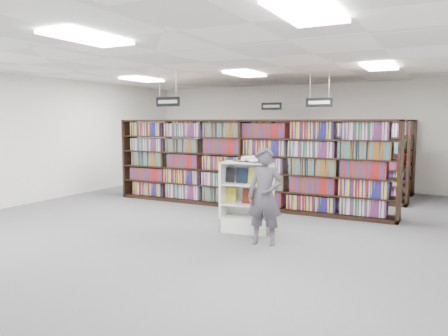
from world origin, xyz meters
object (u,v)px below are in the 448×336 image
at_px(shopper, 265,196).
at_px(bookshelf_row_near, 245,164).
at_px(open_book, 249,160).
at_px(endcap_display, 247,208).

bearing_deg(shopper, bookshelf_row_near, 110.72).
relative_size(open_book, shopper, 0.38).
bearing_deg(bookshelf_row_near, open_book, -63.52).
height_order(bookshelf_row_near, open_book, bookshelf_row_near).
xyz_separation_m(open_book, shopper, (0.59, -0.65, -0.54)).
bearing_deg(open_book, endcap_display, -150.31).
xyz_separation_m(endcap_display, open_book, (0.02, 0.00, 0.90)).
relative_size(bookshelf_row_near, open_book, 11.32).
bearing_deg(bookshelf_row_near, shopper, -59.20).
relative_size(endcap_display, shopper, 0.81).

